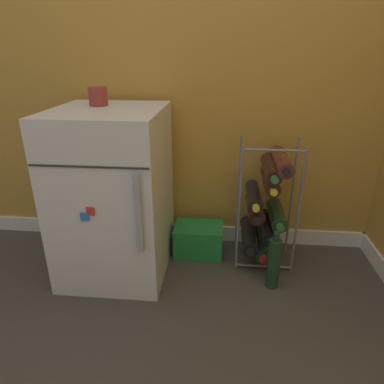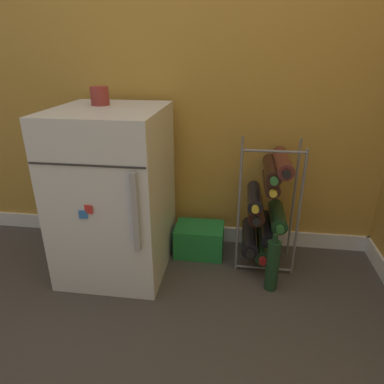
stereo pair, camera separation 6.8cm
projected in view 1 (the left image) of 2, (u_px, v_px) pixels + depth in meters
ground_plane at (196, 297)px, 1.57m from camera, size 14.00×14.00×0.00m
wall_back at (208, 6)px, 1.61m from camera, size 6.83×0.07×2.50m
mini_fridge at (114, 194)px, 1.65m from camera, size 0.49×0.56×0.81m
wine_rack at (264, 205)px, 1.73m from camera, size 0.29×0.33×0.66m
soda_box at (199, 239)px, 1.88m from camera, size 0.26×0.19×0.17m
fridge_top_cup at (98, 96)px, 1.56m from camera, size 0.08×0.08×0.08m
loose_bottle_floor at (274, 263)px, 1.60m from camera, size 0.06×0.06×0.29m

